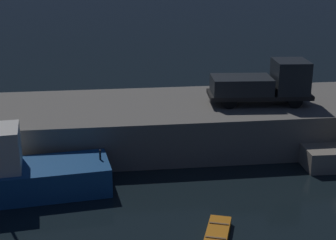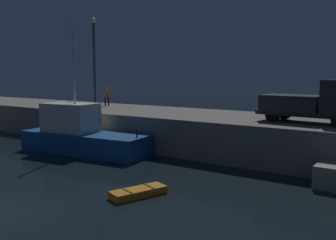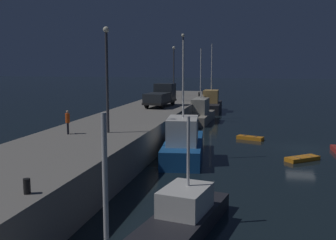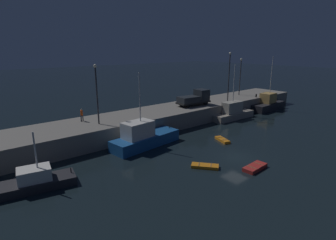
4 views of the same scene
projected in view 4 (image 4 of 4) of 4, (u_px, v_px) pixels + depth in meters
The scene contains 16 objects.
ground_plane at pixel (236, 157), 31.09m from camera, with size 320.00×320.00×0.00m, color black.
pier_quay at pixel (153, 119), 42.56m from camera, with size 68.71×7.92×2.55m.
fishing_trawler_red at pixel (33, 181), 24.02m from camera, with size 7.47×3.66×5.26m.
fishing_boat_blue at pixel (267, 104), 54.49m from camera, with size 9.06×3.34×10.50m.
fishing_boat_white at pixel (143, 137), 34.21m from camera, with size 9.72×4.00×9.37m.
fishing_boat_orange at pixel (232, 113), 47.63m from camera, with size 8.87×2.79×9.44m.
dinghy_orange_near at pixel (205, 166), 28.41m from camera, with size 2.58×2.85×0.37m.
rowboat_white_mid at pixel (222, 140), 36.47m from camera, with size 1.73×2.76×0.38m.
dinghy_red_small at pixel (255, 167), 28.05m from camera, with size 3.02×1.37×0.44m.
lamp_post_west at pixel (97, 90), 34.21m from camera, with size 0.44×0.44×7.69m.
lamp_post_east at pixel (229, 73), 49.13m from camera, with size 0.44×0.44×8.86m.
lamp_post_central at pixel (240, 74), 55.86m from camera, with size 0.44×0.44×7.53m.
utility_truck at pixel (195, 98), 46.48m from camera, with size 6.20×2.74×2.62m.
dockworker at pixel (82, 114), 36.38m from camera, with size 0.43×0.41×1.72m.
bollard_west at pixel (256, 96), 54.24m from camera, with size 0.28×0.28×0.62m, color black.
bollard_central at pixel (266, 94), 56.34m from camera, with size 0.28×0.28×0.59m, color black.
Camera 4 is at (-24.44, -17.29, 12.24)m, focal length 28.95 mm.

